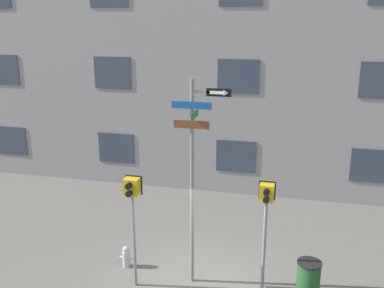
{
  "coord_description": "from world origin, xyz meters",
  "views": [
    {
      "loc": [
        1.96,
        -8.84,
        6.27
      ],
      "look_at": [
        -0.26,
        0.39,
        3.6
      ],
      "focal_mm": 40.0,
      "sensor_mm": 36.0,
      "label": 1
    }
  ],
  "objects_px": {
    "pedestrian_signal_left": "(132,201)",
    "pedestrian_signal_right": "(266,208)",
    "street_sign_pole": "(195,167)",
    "fire_hydrant": "(126,257)",
    "trash_bin": "(308,279)"
  },
  "relations": [
    {
      "from": "pedestrian_signal_left",
      "to": "pedestrian_signal_right",
      "type": "distance_m",
      "value": 3.11
    },
    {
      "from": "street_sign_pole",
      "to": "fire_hydrant",
      "type": "distance_m",
      "value": 3.37
    },
    {
      "from": "pedestrian_signal_left",
      "to": "pedestrian_signal_right",
      "type": "relative_size",
      "value": 1.02
    },
    {
      "from": "pedestrian_signal_right",
      "to": "fire_hydrant",
      "type": "relative_size",
      "value": 4.73
    },
    {
      "from": "fire_hydrant",
      "to": "pedestrian_signal_left",
      "type": "bearing_deg",
      "value": -54.07
    },
    {
      "from": "street_sign_pole",
      "to": "fire_hydrant",
      "type": "height_order",
      "value": "street_sign_pole"
    },
    {
      "from": "street_sign_pole",
      "to": "pedestrian_signal_right",
      "type": "distance_m",
      "value": 1.89
    },
    {
      "from": "pedestrian_signal_left",
      "to": "trash_bin",
      "type": "bearing_deg",
      "value": 7.91
    },
    {
      "from": "pedestrian_signal_left",
      "to": "pedestrian_signal_right",
      "type": "xyz_separation_m",
      "value": [
        3.08,
        0.46,
        -0.05
      ]
    },
    {
      "from": "fire_hydrant",
      "to": "trash_bin",
      "type": "xyz_separation_m",
      "value": [
        4.69,
        -0.17,
        0.16
      ]
    },
    {
      "from": "pedestrian_signal_right",
      "to": "trash_bin",
      "type": "xyz_separation_m",
      "value": [
        1.07,
        0.12,
        -1.76
      ]
    },
    {
      "from": "fire_hydrant",
      "to": "trash_bin",
      "type": "distance_m",
      "value": 4.69
    },
    {
      "from": "fire_hydrant",
      "to": "trash_bin",
      "type": "height_order",
      "value": "trash_bin"
    },
    {
      "from": "street_sign_pole",
      "to": "pedestrian_signal_left",
      "type": "xyz_separation_m",
      "value": [
        -1.38,
        -0.51,
        -0.79
      ]
    },
    {
      "from": "street_sign_pole",
      "to": "trash_bin",
      "type": "height_order",
      "value": "street_sign_pole"
    }
  ]
}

